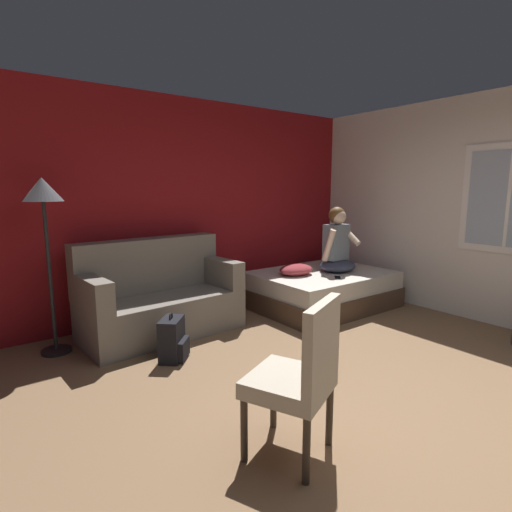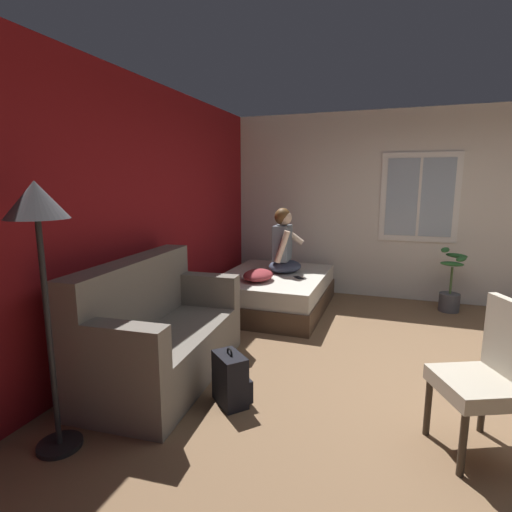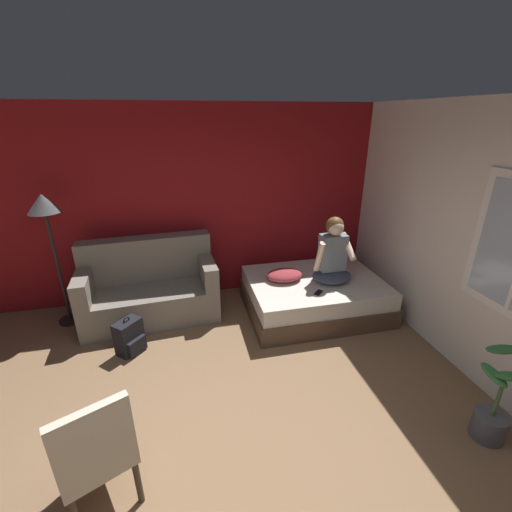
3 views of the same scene
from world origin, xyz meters
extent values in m
plane|color=brown|center=(0.00, 0.00, 0.00)|extent=(40.00, 40.00, 0.00)
cube|color=maroon|center=(0.00, 3.17, 1.35)|extent=(10.33, 0.16, 2.70)
cube|color=#4C3828|center=(1.58, 2.20, 0.13)|extent=(1.82, 1.37, 0.26)
cube|color=beige|center=(1.58, 2.20, 0.37)|extent=(1.77, 1.33, 0.22)
cube|color=slate|center=(-0.59, 2.51, 0.22)|extent=(1.75, 0.92, 0.44)
cube|color=slate|center=(-0.61, 2.81, 0.74)|extent=(1.71, 0.36, 0.60)
cube|color=slate|center=(-1.34, 2.46, 0.60)|extent=(0.24, 0.81, 0.32)
cube|color=slate|center=(0.17, 2.56, 0.60)|extent=(0.24, 0.81, 0.32)
cylinder|color=#382D23|center=(-0.72, 0.41, 0.20)|extent=(0.04, 0.04, 0.40)
cylinder|color=#382D23|center=(-1.08, 0.25, 0.20)|extent=(0.04, 0.04, 0.40)
cylinder|color=#382D23|center=(-0.56, 0.06, 0.20)|extent=(0.04, 0.04, 0.40)
cube|color=#B2A893|center=(-0.82, 0.15, 0.45)|extent=(0.61, 0.61, 0.10)
cube|color=#B2A893|center=(-0.73, -0.03, 0.74)|extent=(0.44, 0.25, 0.48)
ellipsoid|color=#383D51|center=(1.77, 2.09, 0.56)|extent=(0.53, 0.45, 0.16)
cube|color=slate|center=(1.77, 2.13, 0.88)|extent=(0.33, 0.21, 0.48)
cylinder|color=beige|center=(1.57, 2.08, 0.86)|extent=(0.08, 0.21, 0.44)
cylinder|color=beige|center=(1.94, 2.06, 0.98)|extent=(0.09, 0.38, 0.29)
sphere|color=beige|center=(1.77, 2.11, 1.23)|extent=(0.21, 0.21, 0.21)
ellipsoid|color=brown|center=(1.77, 2.13, 1.24)|extent=(0.23, 0.23, 0.23)
cube|color=black|center=(-0.80, 1.82, 0.20)|extent=(0.33, 0.34, 0.40)
cube|color=black|center=(-0.72, 1.75, 0.11)|extent=(0.20, 0.21, 0.18)
torus|color=black|center=(-0.80, 1.82, 0.42)|extent=(0.07, 0.07, 0.09)
ellipsoid|color=#993338|center=(1.18, 2.28, 0.55)|extent=(0.49, 0.37, 0.14)
cube|color=black|center=(1.48, 1.83, 0.48)|extent=(0.15, 0.15, 0.01)
cylinder|color=black|center=(-1.65, 2.66, 0.01)|extent=(0.28, 0.28, 0.03)
cylinder|color=black|center=(-1.65, 2.66, 0.76)|extent=(0.04, 0.04, 1.45)
cone|color=#4C4C51|center=(-1.65, 2.66, 1.59)|extent=(0.36, 0.36, 0.22)
cylinder|color=#4C4C51|center=(2.26, -0.05, 0.12)|extent=(0.26, 0.26, 0.24)
cylinder|color=#426033|center=(2.26, -0.05, 0.42)|extent=(0.03, 0.03, 0.36)
ellipsoid|color=#2D6B33|center=(2.16, -0.03, 0.66)|extent=(0.15, 0.29, 0.06)
ellipsoid|color=#2D6B33|center=(2.28, 0.05, 0.82)|extent=(0.29, 0.15, 0.06)
camera|label=1|loc=(-2.30, -1.50, 1.60)|focal=28.00mm
camera|label=2|loc=(-3.42, 0.69, 1.69)|focal=28.00mm
camera|label=3|loc=(-0.12, -1.66, 2.53)|focal=24.00mm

